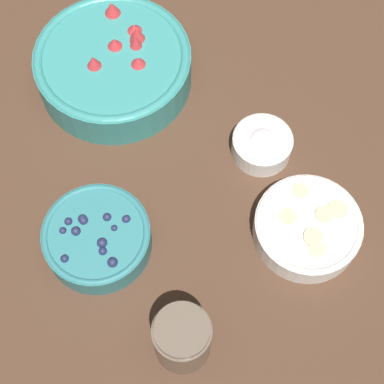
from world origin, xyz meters
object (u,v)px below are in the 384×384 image
at_px(bowl_strawberries, 114,65).
at_px(bowl_blueberries, 97,237).
at_px(bowl_cream, 262,144).
at_px(jar_chocolate, 182,339).
at_px(bowl_bananas, 308,227).

height_order(bowl_strawberries, bowl_blueberries, bowl_strawberries).
xyz_separation_m(bowl_cream, jar_chocolate, (0.16, -0.31, 0.02)).
bearing_deg(bowl_bananas, jar_chocolate, -88.99).
bearing_deg(bowl_cream, bowl_bananas, -18.59).
distance_m(bowl_strawberries, jar_chocolate, 0.48).
xyz_separation_m(bowl_strawberries, bowl_bananas, (0.43, 0.04, -0.02)).
distance_m(bowl_strawberries, bowl_bananas, 0.43).
height_order(bowl_bananas, bowl_cream, same).
xyz_separation_m(bowl_bananas, jar_chocolate, (0.00, -0.26, 0.02)).
height_order(bowl_blueberries, bowl_cream, bowl_blueberries).
bearing_deg(jar_chocolate, bowl_bananas, 91.01).
bearing_deg(bowl_blueberries, bowl_strawberries, 136.43).
xyz_separation_m(bowl_strawberries, bowl_blueberries, (0.23, -0.21, -0.01)).
distance_m(bowl_bananas, jar_chocolate, 0.26).
height_order(bowl_strawberries, bowl_cream, bowl_strawberries).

